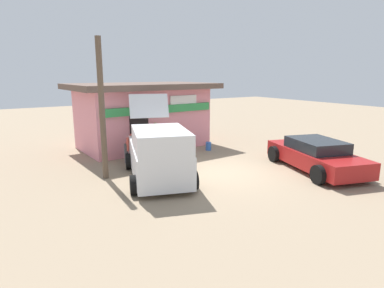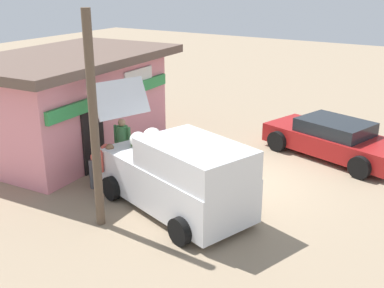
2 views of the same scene
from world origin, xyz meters
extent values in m
plane|color=gray|center=(0.00, 0.00, 0.00)|extent=(60.00, 60.00, 0.00)
cube|color=pink|center=(-0.73, 5.77, 1.47)|extent=(6.18, 3.68, 2.94)
cube|color=green|center=(-0.63, 4.04, 2.06)|extent=(5.69, 0.45, 0.36)
cube|color=black|center=(-1.71, 4.01, 1.00)|extent=(0.90, 0.11, 2.00)
cube|color=white|center=(0.68, 4.14, 2.35)|extent=(1.50, 0.15, 0.60)
cube|color=brown|center=(-0.73, 5.77, 3.07)|extent=(7.19, 4.70, 0.26)
cube|color=silver|center=(-2.48, 0.68, 0.70)|extent=(3.00, 4.52, 1.05)
cube|color=silver|center=(-2.73, -0.08, 1.57)|extent=(2.43, 2.99, 0.68)
cube|color=black|center=(-3.13, -1.26, 1.53)|extent=(1.45, 0.55, 0.52)
cube|color=silver|center=(-1.75, 2.85, 2.37)|extent=(1.65, 0.95, 0.96)
ellipsoid|color=silver|center=(-1.70, 1.89, 1.45)|extent=(0.55, 0.45, 0.45)
ellipsoid|color=silver|center=(-2.03, 2.11, 1.42)|extent=(0.48, 0.40, 0.40)
cylinder|color=#60903C|center=(-2.05, 2.06, 1.28)|extent=(0.30, 0.15, 0.11)
cylinder|color=#5B8D3D|center=(-2.03, 2.19, 1.29)|extent=(0.27, 0.24, 0.13)
cube|color=black|center=(-1.80, 2.69, 0.25)|extent=(1.61, 0.61, 0.16)
cube|color=red|center=(-2.45, 2.92, 0.75)|extent=(0.15, 0.10, 0.20)
cube|color=red|center=(-1.15, 2.48, 0.75)|extent=(0.15, 0.10, 0.20)
cylinder|color=black|center=(-3.83, -0.37, 0.31)|extent=(0.41, 0.66, 0.63)
cylinder|color=black|center=(-2.03, -0.97, 0.31)|extent=(0.41, 0.66, 0.63)
cylinder|color=black|center=(-2.93, 2.32, 0.31)|extent=(0.41, 0.66, 0.63)
cylinder|color=black|center=(-1.12, 1.72, 0.31)|extent=(0.41, 0.66, 0.63)
cube|color=maroon|center=(3.16, -1.65, 0.48)|extent=(2.98, 4.73, 0.60)
cube|color=#1E2328|center=(3.16, -1.65, 0.99)|extent=(2.11, 2.48, 0.41)
cylinder|color=black|center=(1.81, -2.80, 0.33)|extent=(0.41, 0.70, 0.67)
cylinder|color=black|center=(3.62, -3.36, 0.33)|extent=(0.41, 0.70, 0.67)
cylinder|color=black|center=(2.69, 0.06, 0.33)|extent=(0.41, 0.70, 0.67)
cylinder|color=black|center=(4.51, -0.50, 0.33)|extent=(0.41, 0.70, 0.67)
cylinder|color=#726047|center=(-1.27, 3.47, 0.40)|extent=(0.15, 0.15, 0.81)
cylinder|color=#726047|center=(-1.24, 3.13, 0.40)|extent=(0.15, 0.15, 0.81)
cylinder|color=#4C9959|center=(-1.25, 3.30, 1.09)|extent=(0.37, 0.37, 0.57)
sphere|color=tan|center=(-1.25, 3.30, 1.49)|extent=(0.22, 0.22, 0.22)
cylinder|color=#4C9959|center=(-1.27, 3.54, 1.11)|extent=(0.09, 0.09, 0.54)
cylinder|color=#4C9959|center=(-1.23, 3.06, 1.11)|extent=(0.09, 0.09, 0.54)
cylinder|color=#4C4C51|center=(-2.34, 3.20, 0.41)|extent=(0.15, 0.15, 0.82)
cylinder|color=#4C4C51|center=(-2.68, 3.21, 0.41)|extent=(0.15, 0.15, 0.82)
cylinder|color=#CC4C3F|center=(-2.52, 2.97, 0.99)|extent=(0.37, 0.68, 0.62)
sphere|color=brown|center=(-2.54, 2.65, 1.24)|extent=(0.22, 0.22, 0.22)
cylinder|color=#CC4C3F|center=(-2.29, 2.73, 0.89)|extent=(0.09, 0.09, 0.55)
cylinder|color=#CC4C3F|center=(-2.77, 2.75, 0.89)|extent=(0.09, 0.09, 0.55)
ellipsoid|color=silver|center=(-1.49, 3.61, 0.25)|extent=(0.83, 0.94, 0.51)
cylinder|color=#60A246|center=(-1.39, 3.50, 0.08)|extent=(0.33, 0.16, 0.15)
cylinder|color=olive|center=(-1.64, 3.51, 0.05)|extent=(0.28, 0.15, 0.10)
cylinder|color=#5AA43D|center=(-1.16, 3.50, 0.06)|extent=(0.21, 0.30, 0.13)
cylinder|color=#5F8E43|center=(-1.73, 3.47, 0.05)|extent=(0.32, 0.13, 0.11)
cylinder|color=blue|center=(1.56, 3.27, 0.20)|extent=(0.27, 0.27, 0.40)
cylinder|color=brown|center=(-4.05, 1.71, 2.44)|extent=(0.20, 0.20, 4.89)
camera|label=1|loc=(-7.39, -9.32, 3.67)|focal=30.29mm
camera|label=2|loc=(-11.34, -5.29, 5.51)|focal=44.52mm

